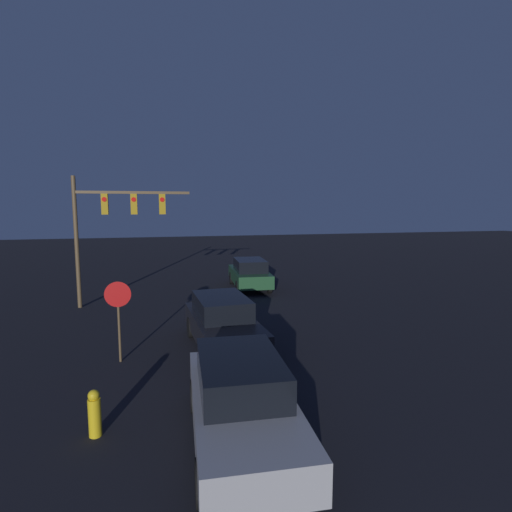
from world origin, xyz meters
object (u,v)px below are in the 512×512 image
car_near (241,400)px  stop_sign (118,306)px  car_far (250,273)px  fire_hydrant (95,413)px  traffic_signal_mast (112,217)px  car_mid (223,322)px

car_near → stop_sign: bearing=-58.2°
car_far → car_near: bearing=-99.9°
car_near → fire_hydrant: bearing=-14.9°
traffic_signal_mast → fire_hydrant: size_ratio=6.14×
car_mid → car_far: size_ratio=0.99×
car_mid → traffic_signal_mast: (-3.75, 6.59, 3.10)m
car_near → traffic_signal_mast: 12.50m
traffic_signal_mast → stop_sign: traffic_signal_mast is taller
car_mid → fire_hydrant: car_mid is taller
car_near → fire_hydrant: car_near is taller
car_far → fire_hydrant: (-6.18, -12.88, -0.38)m
car_near → car_far: bearing=-100.4°
car_near → car_mid: 5.11m
car_mid → stop_sign: bearing=4.5°
car_near → car_mid: same height
traffic_signal_mast → car_mid: bearing=-60.4°
stop_sign → fire_hydrant: (-0.19, -3.79, -1.17)m
car_near → traffic_signal_mast: bearing=-70.8°
car_mid → traffic_signal_mast: bearing=-63.1°
car_near → stop_sign: stop_sign is taller
car_mid → fire_hydrant: size_ratio=4.90×
stop_sign → fire_hydrant: 3.97m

